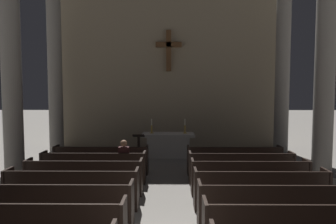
{
  "coord_description": "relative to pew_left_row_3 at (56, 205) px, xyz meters",
  "views": [
    {
      "loc": [
        0.11,
        -4.01,
        2.79
      ],
      "look_at": [
        0.0,
        7.46,
        1.99
      ],
      "focal_mm": 32.41,
      "sensor_mm": 36.0,
      "label": 1
    }
  ],
  "objects": [
    {
      "name": "pew_right_row_6",
      "position": [
        4.44,
        3.02,
        0.0
      ],
      "size": [
        3.12,
        0.5,
        0.95
      ],
      "color": "black",
      "rests_on": "ground"
    },
    {
      "name": "column_left_third",
      "position": [
        -2.55,
        6.78,
        3.24
      ],
      "size": [
        0.88,
        0.88,
        7.6
      ],
      "color": "gray",
      "rests_on": "ground"
    },
    {
      "name": "pew_left_row_5",
      "position": [
        0.0,
        2.01,
        0.0
      ],
      "size": [
        3.12,
        0.5,
        0.95
      ],
      "color": "black",
      "rests_on": "ground"
    },
    {
      "name": "pew_right_row_7",
      "position": [
        4.44,
        4.03,
        0.0
      ],
      "size": [
        3.12,
        0.5,
        0.95
      ],
      "color": "black",
      "rests_on": "ground"
    },
    {
      "name": "lone_worshipper",
      "position": [
        0.92,
        3.06,
        0.22
      ],
      "size": [
        0.32,
        0.43,
        1.32
      ],
      "color": "#26262B",
      "rests_on": "ground"
    },
    {
      "name": "pew_left_row_6",
      "position": [
        0.0,
        3.02,
        0.0
      ],
      "size": [
        3.12,
        0.5,
        0.95
      ],
      "color": "black",
      "rests_on": "ground"
    },
    {
      "name": "pew_right_row_5",
      "position": [
        4.44,
        2.01,
        0.0
      ],
      "size": [
        3.12,
        0.5,
        0.95
      ],
      "color": "black",
      "rests_on": "ground"
    },
    {
      "name": "lectern",
      "position": [
        1.1,
        5.45,
        0.07
      ],
      "size": [
        0.44,
        0.36,
        1.15
      ],
      "color": "black",
      "rests_on": "ground"
    },
    {
      "name": "pew_left_row_4",
      "position": [
        0.0,
        1.01,
        0.0
      ],
      "size": [
        3.12,
        0.5,
        0.95
      ],
      "color": "black",
      "rests_on": "ground"
    },
    {
      "name": "pew_right_row_3",
      "position": [
        4.44,
        0.0,
        0.0
      ],
      "size": [
        3.12,
        0.5,
        0.95
      ],
      "color": "black",
      "rests_on": "ground"
    },
    {
      "name": "column_right_third",
      "position": [
        6.99,
        6.78,
        3.24
      ],
      "size": [
        0.88,
        0.88,
        7.6
      ],
      "color": "gray",
      "rests_on": "ground"
    },
    {
      "name": "pew_left_row_3",
      "position": [
        0.0,
        0.0,
        0.0
      ],
      "size": [
        3.12,
        0.5,
        0.95
      ],
      "color": "black",
      "rests_on": "ground"
    },
    {
      "name": "altar",
      "position": [
        2.22,
        6.65,
        0.06
      ],
      "size": [
        2.2,
        0.9,
        1.01
      ],
      "color": "#BCB7AD",
      "rests_on": "ground"
    },
    {
      "name": "apse_with_cross",
      "position": [
        2.22,
        8.54,
        3.76
      ],
      "size": [
        10.47,
        0.48,
        8.46
      ],
      "color": "gray",
      "rests_on": "ground"
    },
    {
      "name": "column_left_second",
      "position": [
        -2.55,
        3.28,
        3.24
      ],
      "size": [
        0.88,
        0.88,
        7.6
      ],
      "color": "gray",
      "rests_on": "ground"
    },
    {
      "name": "pew_right_row_4",
      "position": [
        4.44,
        1.01,
        0.0
      ],
      "size": [
        3.12,
        0.5,
        0.95
      ],
      "color": "black",
      "rests_on": "ground"
    },
    {
      "name": "candlestick_left",
      "position": [
        1.52,
        6.65,
        0.72
      ],
      "size": [
        0.16,
        0.16,
        0.61
      ],
      "color": "#B79338",
      "rests_on": "altar"
    },
    {
      "name": "candlestick_right",
      "position": [
        2.92,
        6.65,
        0.72
      ],
      "size": [
        0.16,
        0.16,
        0.61
      ],
      "color": "#B79338",
      "rests_on": "altar"
    },
    {
      "name": "column_right_second",
      "position": [
        6.99,
        3.28,
        3.24
      ],
      "size": [
        0.88,
        0.88,
        7.6
      ],
      "color": "gray",
      "rests_on": "ground"
    },
    {
      "name": "pew_left_row_7",
      "position": [
        0.0,
        4.03,
        0.0
      ],
      "size": [
        3.12,
        0.5,
        0.95
      ],
      "color": "black",
      "rests_on": "ground"
    }
  ]
}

